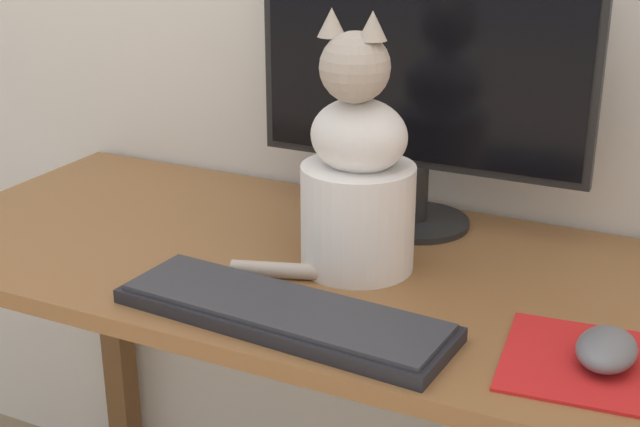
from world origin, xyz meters
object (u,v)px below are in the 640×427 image
computer_mouse_right (607,349)px  cat (352,177)px  keyboard (283,313)px  monitor (421,88)px

computer_mouse_right → cat: cat is taller
keyboard → cat: 0.22m
computer_mouse_right → monitor: bearing=137.6°
monitor → cat: 0.21m
computer_mouse_right → cat: 0.40m
monitor → computer_mouse_right: size_ratio=5.34×
monitor → computer_mouse_right: (0.34, -0.31, -0.20)m
monitor → keyboard: size_ratio=1.18×
monitor → computer_mouse_right: bearing=-42.4°
keyboard → computer_mouse_right: computer_mouse_right is taller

